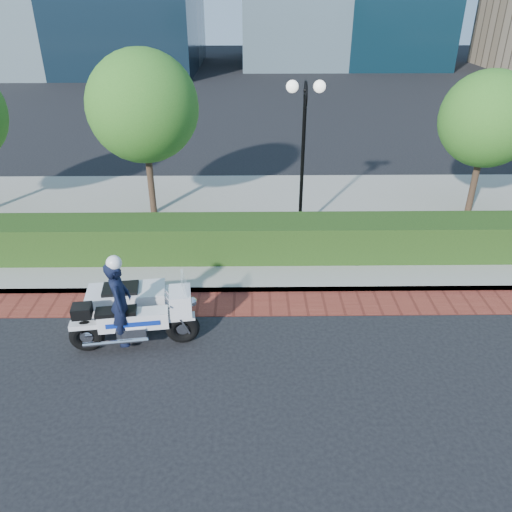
{
  "coord_description": "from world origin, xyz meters",
  "views": [
    {
      "loc": [
        -0.45,
        -8.1,
        6.43
      ],
      "look_at": [
        -0.32,
        1.98,
        1.0
      ],
      "focal_mm": 35.0,
      "sensor_mm": 36.0,
      "label": 1
    }
  ],
  "objects_px": {
    "tree_c": "(488,119)",
    "police_motorcycle": "(129,307)",
    "lamppost": "(304,135)",
    "tree_b": "(143,107)"
  },
  "relations": [
    {
      "from": "tree_c",
      "to": "police_motorcycle",
      "type": "xyz_separation_m",
      "value": [
        -9.42,
        -6.14,
        -2.33
      ]
    },
    {
      "from": "lamppost",
      "to": "police_motorcycle",
      "type": "distance_m",
      "value": 6.62
    },
    {
      "from": "lamppost",
      "to": "tree_c",
      "type": "distance_m",
      "value": 5.65
    },
    {
      "from": "lamppost",
      "to": "tree_b",
      "type": "distance_m",
      "value": 4.71
    },
    {
      "from": "tree_c",
      "to": "police_motorcycle",
      "type": "relative_size",
      "value": 1.66
    },
    {
      "from": "lamppost",
      "to": "tree_b",
      "type": "height_order",
      "value": "tree_b"
    },
    {
      "from": "lamppost",
      "to": "tree_c",
      "type": "relative_size",
      "value": 0.98
    },
    {
      "from": "tree_c",
      "to": "police_motorcycle",
      "type": "distance_m",
      "value": 11.48
    },
    {
      "from": "tree_b",
      "to": "police_motorcycle",
      "type": "xyz_separation_m",
      "value": [
        0.58,
        -6.14,
        -2.72
      ]
    },
    {
      "from": "lamppost",
      "to": "tree_c",
      "type": "height_order",
      "value": "tree_c"
    }
  ]
}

